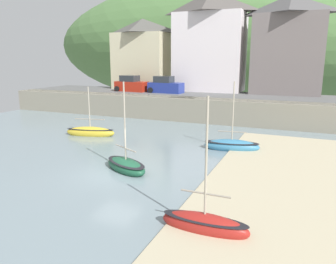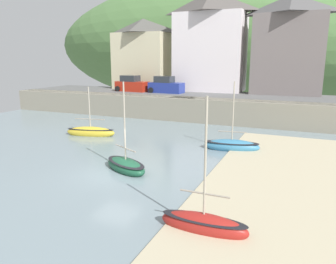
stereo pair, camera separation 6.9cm
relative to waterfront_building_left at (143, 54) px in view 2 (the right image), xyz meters
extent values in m
cube|color=gray|center=(11.02, -25.20, -7.05)|extent=(48.00, 40.00, 0.06)
cube|color=gray|center=(11.02, -8.20, -5.82)|extent=(48.00, 2.40, 2.40)
cube|color=#606060|center=(11.02, -4.50, -4.67)|extent=(48.00, 9.00, 0.10)
ellipsoid|color=#507941|center=(5.65, 30.00, 2.19)|extent=(80.00, 44.00, 26.32)
cube|color=beige|center=(0.00, 0.00, -1.00)|extent=(7.12, 5.06, 7.24)
pyramid|color=#53514B|center=(0.00, 0.00, 3.55)|extent=(7.42, 5.36, 1.85)
cube|color=white|center=(9.22, 0.00, 0.05)|extent=(8.28, 4.91, 9.33)
pyramid|color=#544F4B|center=(9.22, 0.00, 5.97)|extent=(8.58, 5.21, 2.52)
cube|color=slate|center=(18.35, 0.00, -0.24)|extent=(7.57, 4.97, 8.76)
pyramid|color=#535151|center=(18.35, 0.00, 5.18)|extent=(7.87, 5.27, 2.08)
ellipsoid|color=teal|center=(16.04, -17.68, -6.75)|extent=(4.06, 1.89, 0.97)
ellipsoid|color=black|center=(16.04, -17.68, -6.49)|extent=(3.98, 1.85, 0.12)
cylinder|color=#B2A893|center=(16.04, -17.68, -4.21)|extent=(0.09, 0.09, 4.12)
cylinder|color=gray|center=(16.04, -17.68, -5.70)|extent=(1.98, 0.36, 0.07)
ellipsoid|color=#1C5438|center=(11.27, -24.47, -6.78)|extent=(3.61, 2.77, 0.87)
ellipsoid|color=black|center=(11.27, -24.47, -6.54)|extent=(3.53, 2.71, 0.12)
cylinder|color=#B2A893|center=(11.27, -24.47, -4.11)|extent=(0.09, 0.09, 4.48)
cylinder|color=gray|center=(11.27, -24.47, -5.68)|extent=(1.92, 1.05, 0.07)
ellipsoid|color=gold|center=(4.07, -17.96, -6.75)|extent=(4.34, 1.94, 0.99)
ellipsoid|color=black|center=(4.07, -17.96, -6.47)|extent=(4.25, 1.90, 0.12)
cylinder|color=#B2A893|center=(4.07, -17.96, -4.57)|extent=(0.09, 0.09, 3.36)
cylinder|color=gray|center=(4.07, -17.96, -5.60)|extent=(2.56, 0.66, 0.07)
ellipsoid|color=#A3221D|center=(17.51, -29.41, -6.76)|extent=(3.42, 0.96, 0.95)
ellipsoid|color=black|center=(17.51, -29.41, -6.50)|extent=(3.35, 0.94, 0.12)
cylinder|color=#B2A893|center=(17.51, -29.41, -4.08)|extent=(0.09, 0.09, 4.42)
cylinder|color=gray|center=(17.51, -29.41, -5.47)|extent=(1.91, 0.08, 0.07)
cube|color=#AE2514|center=(0.66, -4.50, -4.02)|extent=(4.25, 2.10, 1.20)
cube|color=#282D33|center=(0.41, -4.50, -3.07)|extent=(2.24, 1.70, 0.80)
cylinder|color=black|center=(2.31, -3.70, -4.30)|extent=(0.64, 0.22, 0.64)
cylinder|color=black|center=(2.31, -5.30, -4.30)|extent=(0.64, 0.22, 0.64)
cylinder|color=black|center=(-0.99, -3.70, -4.30)|extent=(0.64, 0.22, 0.64)
cylinder|color=black|center=(-0.99, -5.30, -4.30)|extent=(0.64, 0.22, 0.64)
cube|color=navy|center=(5.26, -4.50, -4.02)|extent=(4.20, 1.97, 1.20)
cube|color=#282D33|center=(5.01, -4.50, -3.07)|extent=(2.19, 1.63, 0.80)
cylinder|color=black|center=(6.91, -3.70, -4.30)|extent=(0.64, 0.22, 0.64)
cylinder|color=black|center=(6.91, -5.30, -4.30)|extent=(0.64, 0.22, 0.64)
cylinder|color=black|center=(3.61, -3.70, -4.30)|extent=(0.64, 0.22, 0.64)
cylinder|color=black|center=(3.61, -5.30, -4.30)|extent=(0.64, 0.22, 0.64)
camera|label=1|loc=(20.61, -40.32, -0.60)|focal=35.01mm
camera|label=2|loc=(20.67, -40.29, -0.60)|focal=35.01mm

